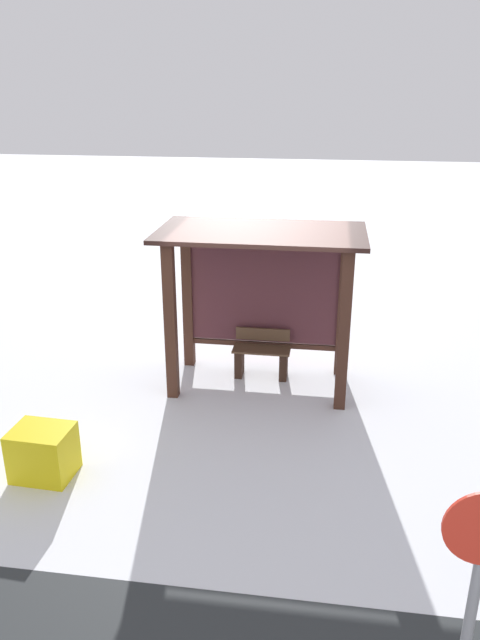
# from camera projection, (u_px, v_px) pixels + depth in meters

# --- Properties ---
(ground_plane) EXTENTS (60.00, 60.00, 0.00)m
(ground_plane) POSITION_uv_depth(u_px,v_px,m) (259.00, 384.00, 9.74)
(ground_plane) COLOR white
(bus_shelter) EXTENTS (3.01, 1.66, 2.47)m
(bus_shelter) POSITION_uv_depth(u_px,v_px,m) (262.00, 278.00, 9.32)
(bus_shelter) COLOR #42261B
(bus_shelter) RESTS_ON ground
(bench_left_inside) EXTENTS (0.92, 0.38, 0.77)m
(bench_left_inside) POSITION_uv_depth(u_px,v_px,m) (262.00, 357.00, 9.89)
(bench_left_inside) COLOR brown
(bench_left_inside) RESTS_ON ground
(grit_bin) EXTENTS (0.73, 0.60, 0.63)m
(grit_bin) POSITION_uv_depth(u_px,v_px,m) (43.00, 452.00, 7.38)
(grit_bin) COLOR yellow
(grit_bin) RESTS_ON ground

